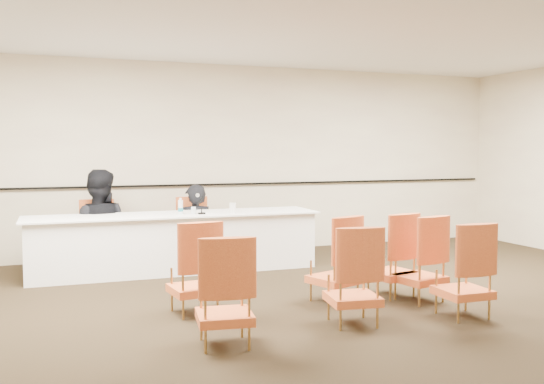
{
  "coord_description": "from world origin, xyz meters",
  "views": [
    {
      "loc": [
        -2.75,
        -5.35,
        1.66
      ],
      "look_at": [
        0.28,
        2.6,
        1.06
      ],
      "focal_mm": 40.0,
      "sensor_mm": 36.0,
      "label": 1
    }
  ],
  "objects_px": {
    "water_bottle": "(181,206)",
    "aud_chair_front_left": "(194,267)",
    "aud_chair_front_right": "(391,254)",
    "aud_chair_back_mid": "(353,275)",
    "panelist_second_chair": "(98,234)",
    "drinking_glass": "(193,210)",
    "aud_chair_back_right": "(463,269)",
    "panelist_main": "(195,239)",
    "aud_chair_front_mid": "(334,259)",
    "panelist_second": "(98,235)",
    "microphone": "(202,204)",
    "panelist_main_chair": "(195,230)",
    "aud_chair_extra": "(419,258)",
    "coffee_cup": "(233,208)",
    "panel_table": "(175,243)",
    "aud_chair_back_left": "(224,290)"
  },
  "relations": [
    {
      "from": "panelist_main",
      "to": "aud_chair_front_left",
      "type": "distance_m",
      "value": 2.83
    },
    {
      "from": "drinking_glass",
      "to": "microphone",
      "type": "bearing_deg",
      "value": -13.18
    },
    {
      "from": "panelist_second_chair",
      "to": "drinking_glass",
      "type": "height_order",
      "value": "panelist_second_chair"
    },
    {
      "from": "coffee_cup",
      "to": "aud_chair_front_left",
      "type": "bearing_deg",
      "value": -117.22
    },
    {
      "from": "aud_chair_front_right",
      "to": "aud_chair_back_mid",
      "type": "xyz_separation_m",
      "value": [
        -0.95,
        -0.85,
        0.0
      ]
    },
    {
      "from": "coffee_cup",
      "to": "aud_chair_back_right",
      "type": "relative_size",
      "value": 0.15
    },
    {
      "from": "panel_table",
      "to": "aud_chair_front_mid",
      "type": "xyz_separation_m",
      "value": [
        1.28,
        -2.26,
        0.08
      ]
    },
    {
      "from": "drinking_glass",
      "to": "aud_chair_back_right",
      "type": "relative_size",
      "value": 0.11
    },
    {
      "from": "panel_table",
      "to": "panelist_second_chair",
      "type": "relative_size",
      "value": 4.13
    },
    {
      "from": "panelist_second_chair",
      "to": "aud_chair_back_right",
      "type": "relative_size",
      "value": 1.0
    },
    {
      "from": "panelist_main_chair",
      "to": "aud_chair_front_right",
      "type": "distance_m",
      "value": 3.23
    },
    {
      "from": "aud_chair_front_right",
      "to": "panelist_second_chair",
      "type": "bearing_deg",
      "value": 124.52
    },
    {
      "from": "aud_chair_back_left",
      "to": "panelist_main",
      "type": "bearing_deg",
      "value": 88.71
    },
    {
      "from": "panelist_main",
      "to": "coffee_cup",
      "type": "height_order",
      "value": "panelist_main"
    },
    {
      "from": "aud_chair_front_mid",
      "to": "aud_chair_back_mid",
      "type": "bearing_deg",
      "value": -123.6
    },
    {
      "from": "aud_chair_back_mid",
      "to": "drinking_glass",
      "type": "bearing_deg",
      "value": 114.34
    },
    {
      "from": "panelist_main_chair",
      "to": "aud_chair_front_left",
      "type": "xyz_separation_m",
      "value": [
        -0.67,
        -2.75,
        0.0
      ]
    },
    {
      "from": "panelist_main",
      "to": "microphone",
      "type": "xyz_separation_m",
      "value": [
        -0.08,
        -0.73,
        0.58
      ]
    },
    {
      "from": "aud_chair_front_right",
      "to": "aud_chair_extra",
      "type": "xyz_separation_m",
      "value": [
        0.16,
        -0.32,
        0.0
      ]
    },
    {
      "from": "drinking_glass",
      "to": "aud_chair_extra",
      "type": "bearing_deg",
      "value": -51.38
    },
    {
      "from": "drinking_glass",
      "to": "aud_chair_extra",
      "type": "xyz_separation_m",
      "value": [
        1.93,
        -2.42,
        -0.36
      ]
    },
    {
      "from": "panelist_second_chair",
      "to": "aud_chair_front_right",
      "type": "xyz_separation_m",
      "value": [
        2.96,
        -2.83,
        0.0
      ]
    },
    {
      "from": "panel_table",
      "to": "coffee_cup",
      "type": "distance_m",
      "value": 0.91
    },
    {
      "from": "aud_chair_back_mid",
      "to": "panelist_main_chair",
      "type": "bearing_deg",
      "value": 108.59
    },
    {
      "from": "coffee_cup",
      "to": "aud_chair_front_left",
      "type": "xyz_separation_m",
      "value": [
        -1.02,
        -1.99,
        -0.38
      ]
    },
    {
      "from": "panelist_second_chair",
      "to": "aud_chair_back_mid",
      "type": "xyz_separation_m",
      "value": [
        2.01,
        -3.68,
        0.0
      ]
    },
    {
      "from": "microphone",
      "to": "aud_chair_back_mid",
      "type": "bearing_deg",
      "value": -82.93
    },
    {
      "from": "panelist_main_chair",
      "to": "drinking_glass",
      "type": "relative_size",
      "value": 9.5
    },
    {
      "from": "panelist_second_chair",
      "to": "coffee_cup",
      "type": "height_order",
      "value": "panelist_second_chair"
    },
    {
      "from": "panelist_main_chair",
      "to": "coffee_cup",
      "type": "relative_size",
      "value": 6.82
    },
    {
      "from": "water_bottle",
      "to": "aud_chair_front_left",
      "type": "distance_m",
      "value": 2.15
    },
    {
      "from": "panelist_second",
      "to": "aud_chair_back_mid",
      "type": "bearing_deg",
      "value": 134.23
    },
    {
      "from": "microphone",
      "to": "water_bottle",
      "type": "height_order",
      "value": "microphone"
    },
    {
      "from": "panelist_main_chair",
      "to": "aud_chair_front_mid",
      "type": "distance_m",
      "value": 2.96
    },
    {
      "from": "aud_chair_front_right",
      "to": "drinking_glass",
      "type": "bearing_deg",
      "value": 118.47
    },
    {
      "from": "panelist_second",
      "to": "panelist_second_chair",
      "type": "xyz_separation_m",
      "value": [
        0.0,
        0.0,
        0.01
      ]
    },
    {
      "from": "drinking_glass",
      "to": "aud_chair_front_mid",
      "type": "relative_size",
      "value": 0.11
    },
    {
      "from": "drinking_glass",
      "to": "aud_chair_back_mid",
      "type": "xyz_separation_m",
      "value": [
        0.83,
        -2.95,
        -0.36
      ]
    },
    {
      "from": "water_bottle",
      "to": "coffee_cup",
      "type": "xyz_separation_m",
      "value": [
        0.7,
        -0.09,
        -0.04
      ]
    },
    {
      "from": "water_bottle",
      "to": "aud_chair_front_mid",
      "type": "relative_size",
      "value": 0.23
    },
    {
      "from": "aud_chair_front_left",
      "to": "coffee_cup",
      "type": "bearing_deg",
      "value": 56.57
    },
    {
      "from": "panelist_second",
      "to": "water_bottle",
      "type": "height_order",
      "value": "panelist_second"
    },
    {
      "from": "panelist_second_chair",
      "to": "aud_chair_extra",
      "type": "distance_m",
      "value": 4.44
    },
    {
      "from": "panelist_main",
      "to": "aud_chair_back_right",
      "type": "distance_m",
      "value": 4.21
    },
    {
      "from": "drinking_glass",
      "to": "panelist_main_chair",
      "type": "bearing_deg",
      "value": 75.2
    },
    {
      "from": "panelist_second",
      "to": "aud_chair_front_left",
      "type": "relative_size",
      "value": 1.93
    },
    {
      "from": "panelist_main_chair",
      "to": "water_bottle",
      "type": "xyz_separation_m",
      "value": [
        -0.35,
        -0.67,
        0.42
      ]
    },
    {
      "from": "panelist_main",
      "to": "panelist_second",
      "type": "height_order",
      "value": "panelist_second"
    },
    {
      "from": "panelist_main",
      "to": "microphone",
      "type": "height_order",
      "value": "panelist_main"
    },
    {
      "from": "panel_table",
      "to": "aud_chair_back_right",
      "type": "xyz_separation_m",
      "value": [
        2.2,
        -3.24,
        0.08
      ]
    }
  ]
}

